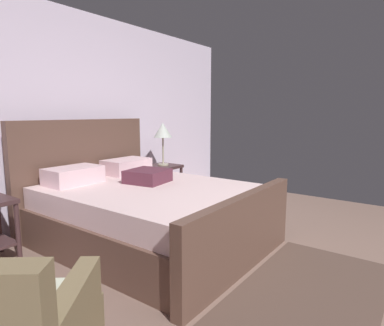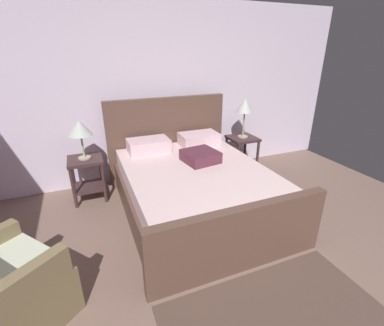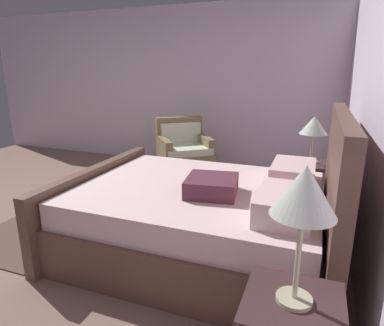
{
  "view_description": "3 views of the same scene",
  "coord_description": "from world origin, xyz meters",
  "px_view_note": "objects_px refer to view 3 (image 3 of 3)",
  "views": [
    {
      "loc": [
        -2.56,
        -0.31,
        1.37
      ],
      "look_at": [
        -0.13,
        1.47,
        0.91
      ],
      "focal_mm": 30.72,
      "sensor_mm": 36.0,
      "label": 1
    },
    {
      "loc": [
        -1.32,
        -0.76,
        1.95
      ],
      "look_at": [
        -0.3,
        1.74,
        0.81
      ],
      "focal_mm": 25.42,
      "sensor_mm": 36.0,
      "label": 2
    },
    {
      "loc": [
        2.41,
        2.91,
        1.59
      ],
      "look_at": [
        -0.45,
        1.82,
        0.73
      ],
      "focal_mm": 31.0,
      "sensor_mm": 36.0,
      "label": 3
    }
  ],
  "objects_px": {
    "armchair": "(184,156)",
    "table_lamp_right": "(304,195)",
    "table_lamp_left": "(314,126)",
    "nightstand_left": "(309,179)",
    "bed": "(207,216)"
  },
  "relations": [
    {
      "from": "nightstand_left",
      "to": "bed",
      "type": "bearing_deg",
      "value": -33.26
    },
    {
      "from": "nightstand_left",
      "to": "armchair",
      "type": "relative_size",
      "value": 0.59
    },
    {
      "from": "armchair",
      "to": "bed",
      "type": "bearing_deg",
      "value": 27.49
    },
    {
      "from": "nightstand_left",
      "to": "armchair",
      "type": "distance_m",
      "value": 1.93
    },
    {
      "from": "bed",
      "to": "armchair",
      "type": "relative_size",
      "value": 2.22
    },
    {
      "from": "bed",
      "to": "nightstand_left",
      "type": "bearing_deg",
      "value": 146.74
    },
    {
      "from": "table_lamp_right",
      "to": "armchair",
      "type": "xyz_separation_m",
      "value": [
        -3.14,
        -1.81,
        -0.76
      ]
    },
    {
      "from": "table_lamp_right",
      "to": "table_lamp_left",
      "type": "height_order",
      "value": "table_lamp_right"
    },
    {
      "from": "armchair",
      "to": "table_lamp_right",
      "type": "bearing_deg",
      "value": 29.96
    },
    {
      "from": "bed",
      "to": "table_lamp_right",
      "type": "distance_m",
      "value": 1.65
    },
    {
      "from": "table_lamp_right",
      "to": "armchair",
      "type": "height_order",
      "value": "table_lamp_right"
    },
    {
      "from": "table_lamp_right",
      "to": "table_lamp_left",
      "type": "distance_m",
      "value": 2.45
    },
    {
      "from": "bed",
      "to": "armchair",
      "type": "bearing_deg",
      "value": -152.51
    },
    {
      "from": "bed",
      "to": "armchair",
      "type": "distance_m",
      "value": 2.17
    },
    {
      "from": "nightstand_left",
      "to": "table_lamp_left",
      "type": "relative_size",
      "value": 1.16
    }
  ]
}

